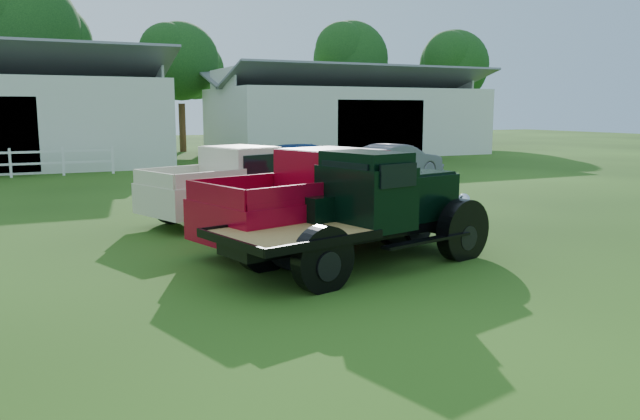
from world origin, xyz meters
name	(u,v)px	position (x,y,z in m)	size (l,w,h in m)	color
ground	(341,288)	(0.00, 0.00, 0.00)	(120.00, 120.00, 0.00)	#1B330C
shed_right	(346,112)	(14.00, 27.00, 2.60)	(16.80, 9.20, 5.20)	silver
tree_b	(27,59)	(-4.00, 34.00, 5.75)	(6.90, 6.90, 11.50)	#103511
tree_c	(181,82)	(5.00, 33.00, 4.50)	(5.40, 5.40, 9.00)	#103511
tree_d	(350,79)	(18.00, 34.00, 5.00)	(6.00, 6.00, 10.00)	#103511
tree_e	(453,84)	(26.00, 32.00, 4.75)	(5.70, 5.70, 9.50)	#103511
vintage_flatbed	(361,209)	(0.98, 1.15, 1.01)	(5.12, 2.03, 2.03)	black
red_pickup	(327,198)	(1.07, 2.73, 1.00)	(5.50, 2.11, 2.01)	maroon
white_pickup	(237,184)	(0.40, 6.51, 0.91)	(4.94, 1.92, 1.81)	beige
misc_car_blue	(307,160)	(5.91, 14.72, 0.75)	(1.77, 4.41, 1.50)	navy
misc_car_grey	(397,161)	(9.24, 13.23, 0.69)	(1.47, 4.20, 1.38)	#585761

